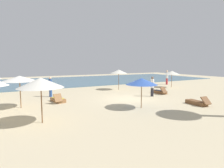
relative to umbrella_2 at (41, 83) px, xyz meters
The scene contains 13 objects.
ground_plane 8.05m from the umbrella_2, 22.69° to the left, with size 60.00×60.00×0.00m, color beige.
ocean_water 21.35m from the umbrella_2, 70.23° to the left, with size 48.00×16.00×0.06m, color #476B7F.
umbrella_2 is the anchor object (origin of this frame).
umbrella_3 4.07m from the umbrella_2, 100.10° to the left, with size 2.22×2.22×2.12m.
umbrella_4 17.09m from the umbrella_2, 22.83° to the left, with size 1.84×1.84×1.97m.
umbrella_5 12.28m from the umbrella_2, 41.11° to the left, with size 1.89×1.89×2.19m.
umbrella_6 6.25m from the umbrella_2, ahead, with size 2.08×2.08×1.97m.
lounger_0 10.49m from the umbrella_2, ahead, with size 0.70×1.74×0.67m.
lounger_1 12.15m from the umbrella_2, 19.04° to the left, with size 0.81×1.74×0.70m.
lounger_2 5.37m from the umbrella_2, 68.30° to the left, with size 0.93×1.75×0.72m.
person_0 10.28m from the umbrella_2, 17.72° to the left, with size 0.42×0.42×1.75m.
person_1 7.53m from the umbrella_2, 75.74° to the left, with size 0.41×0.41×1.74m.
person_2 19.62m from the umbrella_2, 27.45° to the left, with size 0.40×0.40×1.95m.
Camera 1 is at (-8.60, -12.73, 3.00)m, focal length 30.56 mm.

